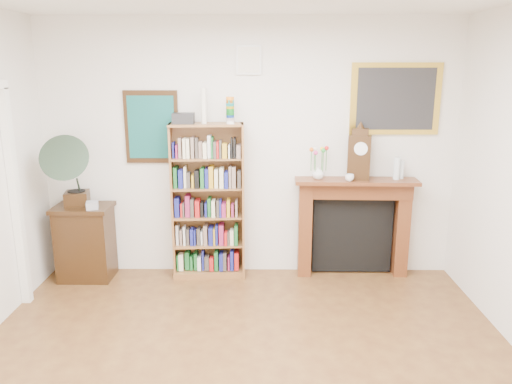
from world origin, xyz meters
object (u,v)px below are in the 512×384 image
bottle_left (397,168)px  bottle_right (401,169)px  mantel_clock (359,155)px  gramophone (69,167)px  side_cabinet (86,242)px  fireplace (353,219)px  bookshelf (208,193)px  teacup (350,178)px  cd_stack (92,205)px  flower_vase (318,173)px

bottle_left → bottle_right: (0.06, 0.04, -0.02)m
mantel_clock → gramophone: bearing=-162.7°
gramophone → bottle_left: (3.44, 0.18, -0.05)m
side_cabinet → fireplace: 2.96m
bottle_right → bookshelf: bearing=-178.6°
bookshelf → mantel_clock: bookshelf is taller
side_cabinet → fireplace: bearing=2.9°
bookshelf → teacup: 1.53m
cd_stack → bottle_right: 3.31m
mantel_clock → flower_vase: (-0.43, 0.01, -0.20)m
fireplace → bottle_left: bearing=-4.8°
gramophone → bottle_right: 3.51m
fireplace → flower_vase: flower_vase is taller
side_cabinet → mantel_clock: 3.12m
bottle_left → bottle_right: bottle_left is taller
bookshelf → bottle_right: size_ratio=9.81×
bookshelf → bottle_left: bookshelf is taller
flower_vase → bottle_left: size_ratio=0.57×
mantel_clock → fireplace: bearing=121.6°
gramophone → mantel_clock: bearing=-7.3°
bookshelf → bottle_left: 2.05m
fireplace → flower_vase: size_ratio=9.64×
bookshelf → cd_stack: size_ratio=16.36×
cd_stack → teacup: size_ratio=1.28×
bookshelf → gramophone: size_ratio=2.48×
gramophone → bottle_left: bearing=-7.6°
teacup → bottle_left: (0.52, 0.09, 0.08)m
fireplace → side_cabinet: bearing=-175.4°
bookshelf → fireplace: (1.60, 0.06, -0.30)m
teacup → bottle_right: 0.59m
teacup → side_cabinet: bearing=180.0°
side_cabinet → gramophone: size_ratio=1.04×
bottle_left → teacup: bearing=-169.7°
bookshelf → gramophone: bearing=-177.6°
side_cabinet → flower_vase: size_ratio=6.04×
mantel_clock → bottle_right: size_ratio=2.73×
gramophone → teacup: 2.93m
bookshelf → bottle_right: bookshelf is taller
flower_vase → cd_stack: bearing=-174.9°
bookshelf → mantel_clock: bearing=-4.3°
bookshelf → cd_stack: 1.21m
bookshelf → fireplace: bookshelf is taller
gramophone → bottle_left: gramophone is taller
fireplace → mantel_clock: mantel_clock is taller
gramophone → flower_vase: (2.60, 0.19, -0.10)m
mantel_clock → teacup: bearing=-127.0°
bottle_right → side_cabinet: bearing=-177.8°
bookshelf → flower_vase: (1.19, 0.02, 0.23)m
gramophone → cd_stack: (0.22, -0.03, -0.41)m
cd_stack → flower_vase: bearing=5.1°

